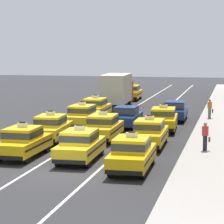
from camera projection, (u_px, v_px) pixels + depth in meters
ground_plane at (60, 174)px, 25.74m from camera, size 160.00×160.00×0.00m
lane_stripe_left_center at (117, 118)px, 45.44m from camera, size 0.14×80.00×0.01m
lane_stripe_center_right at (155, 119)px, 44.73m from camera, size 0.14×80.00×0.01m
sidewalk_curb at (223, 130)px, 38.65m from camera, size 4.00×90.00×0.15m
taxi_left_nearest at (23, 141)px, 29.40m from camera, size 1.83×4.56×1.96m
taxi_left_second at (51, 127)px, 34.45m from camera, size 2.08×4.66×1.96m
taxi_left_third at (82, 116)px, 40.22m from camera, size 1.83×4.57×1.96m
taxi_left_fourth at (96, 107)px, 45.46m from camera, size 1.83×4.56×1.96m
box_truck_left_fifth at (117, 89)px, 53.31m from camera, size 2.51×7.05×3.27m
taxi_left_sixth at (132, 92)px, 60.40m from camera, size 1.98×4.62×1.96m
taxi_center_nearest at (80, 145)px, 28.42m from camera, size 1.92×4.60×1.96m
taxi_center_second at (103, 127)px, 34.67m from camera, size 1.87×4.58×1.96m
sedan_center_third at (126, 116)px, 40.09m from camera, size 1.78×4.31×1.58m
taxi_right_nearest at (132, 153)px, 26.20m from camera, size 1.90×4.59×1.96m
taxi_right_second at (150, 133)px, 32.37m from camera, size 1.90×4.59×1.96m
taxi_right_third at (163, 119)px, 38.50m from camera, size 2.08×4.66×1.96m
sedan_right_fourth at (175, 110)px, 43.75m from camera, size 1.84×4.33×1.58m
pedestrian_near_crosswalk at (210, 109)px, 44.08m from camera, size 0.47×0.24×1.55m
pedestrian_mid_block at (205, 136)px, 30.58m from camera, size 0.47×0.24×1.59m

